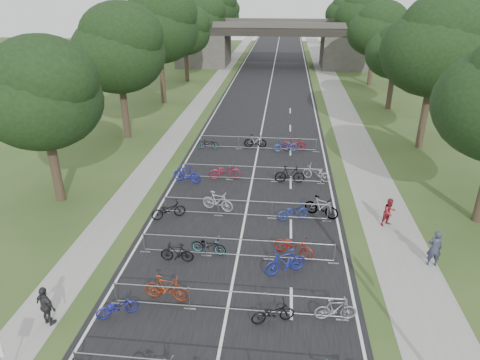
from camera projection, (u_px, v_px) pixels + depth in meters
The scene contains 46 objects.
road at pixel (270, 86), 56.02m from camera, with size 11.00×140.00×0.01m, color black.
sidewalk_right at pixel (332, 87), 55.26m from camera, with size 3.00×140.00×0.01m, color gray.
sidewalk_left at pixel (214, 85), 56.74m from camera, with size 2.00×140.00×0.01m, color gray.
lane_markings at pixel (270, 86), 56.03m from camera, with size 0.12×140.00×0.00m, color silver.
overpass_bridge at pixel (275, 44), 68.12m from camera, with size 31.00×8.00×7.05m.
tree_left_0 at pixel (42, 96), 23.60m from camera, with size 6.72×6.72×10.25m.
tree_left_1 at pixel (119, 50), 34.11m from camera, with size 7.56×7.56×11.53m.
tree_right_1 at pixel (439, 47), 31.53m from camera, with size 8.18×8.18×12.47m.
tree_left_2 at pixel (159, 26), 44.62m from camera, with size 8.40×8.40×12.81m.
tree_right_2 at pixel (397, 51), 43.19m from camera, with size 6.16×6.16×9.39m.
tree_left_3 at pixel (185, 31), 56.15m from camera, with size 6.72×6.72×10.25m.
tree_right_3 at pixel (377, 30), 53.64m from camera, with size 7.17×7.17×10.93m.
tree_left_4 at pixel (202, 18), 66.66m from camera, with size 7.56×7.56×11.53m.
tree_right_4 at pixel (363, 15), 64.08m from camera, with size 8.18×8.18×12.47m.
tree_left_5 at pixel (214, 9), 77.18m from camera, with size 8.40×8.40×12.81m.
tree_right_5 at pixel (351, 23), 75.75m from camera, with size 6.16×6.16×9.39m.
tree_left_6 at pixel (224, 14), 88.71m from camera, with size 6.72×6.72×10.25m.
tree_right_6 at pixel (344, 13), 86.19m from camera, with size 7.17×7.17×10.93m.
barrier_row_2 at pixel (227, 301), 17.10m from camera, with size 9.70×0.08×1.10m.
barrier_row_3 at pixel (237, 248), 20.53m from camera, with size 9.70×0.08×1.10m.
barrier_row_4 at pixel (245, 209), 24.15m from camera, with size 9.70×0.08×1.10m.
barrier_row_5 at pixel (252, 173), 28.67m from camera, with size 9.70×0.08×1.10m.
barrier_row_6 at pixel (258, 143), 34.10m from camera, with size 9.70×0.08×1.10m.
bike_8 at pixel (117, 307), 16.95m from camera, with size 0.58×1.67×0.88m, color navy.
bike_9 at pixel (167, 288), 17.75m from camera, with size 0.56×1.98×1.19m, color maroon.
bike_10 at pixel (273, 313), 16.62m from camera, with size 0.61×1.74×0.91m, color black.
bike_11 at pixel (336, 309), 16.73m from camera, with size 0.47×1.67×1.00m, color gray.
bike_12 at pixel (177, 253), 20.30m from camera, with size 0.46×1.62×0.97m, color black.
bike_13 at pixel (209, 246), 20.91m from camera, with size 0.61×1.74×0.92m, color #93959A.
bike_14 at pixel (285, 262), 19.41m from camera, with size 0.58×2.04×1.23m, color navy.
bike_15 at pixel (294, 246), 20.74m from camera, with size 0.72×2.07×1.09m, color maroon.
bike_16 at pixel (168, 210), 24.09m from camera, with size 0.68×1.95×1.02m, color black.
bike_17 at pixel (218, 201), 24.88m from camera, with size 0.55×1.96×1.18m, color #ADACB4.
bike_18 at pixel (293, 211), 23.97m from camera, with size 0.66×1.88×0.99m, color navy.
bike_19 at pixel (321, 207), 24.21m from camera, with size 0.58×2.04×1.22m, color #93959A.
bike_20 at pixel (187, 174), 28.46m from camera, with size 0.57×2.02×1.22m, color #1C219F.
bike_21 at pixel (225, 171), 28.98m from camera, with size 0.74×2.13×1.12m, color maroon.
bike_22 at pixel (290, 174), 28.38m from camera, with size 0.57×2.00×1.20m, color black.
bike_23 at pixel (316, 173), 28.79m from camera, with size 0.69×1.97×1.03m, color #A6A6AD.
bike_24 at pixel (208, 143), 34.40m from camera, with size 0.59×1.69×0.89m, color #93959A.
bike_25 at pixel (255, 141), 34.56m from camera, with size 0.51×1.82×1.09m, color #93959A.
bike_26 at pixel (285, 146), 33.68m from camera, with size 0.67×1.92×1.01m, color #1D4A9F.
bike_27 at pixel (294, 144), 33.95m from camera, with size 0.54×1.91×1.15m, color maroon.
pedestrian_a at pixel (435, 248), 19.85m from camera, with size 0.68×0.45×1.86m, color #2E3046.
pedestrian_b at pixel (389, 212), 23.25m from camera, with size 0.78×0.61×1.60m, color maroon.
pedestrian_c at pixel (46, 306), 16.37m from camera, with size 1.01×0.42×1.72m, color #2B2B2E.
Camera 1 is at (1.94, -6.19, 12.08)m, focal length 32.00 mm.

